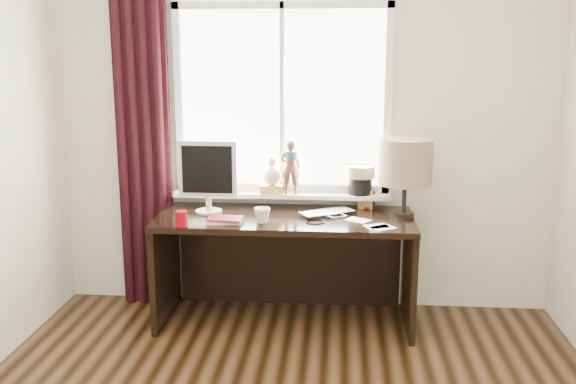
# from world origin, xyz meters

# --- Properties ---
(wall_back) EXTENTS (3.50, 0.00, 2.60)m
(wall_back) POSITION_xyz_m (0.00, 2.00, 1.30)
(wall_back) COLOR beige
(wall_back) RESTS_ON ground
(laptop) EXTENTS (0.43, 0.39, 0.03)m
(laptop) POSITION_xyz_m (0.18, 1.68, 0.76)
(laptop) COLOR silver
(laptop) RESTS_ON desk
(mug) EXTENTS (0.14, 0.14, 0.10)m
(mug) POSITION_xyz_m (-0.23, 1.46, 0.80)
(mug) COLOR white
(mug) RESTS_ON desk
(red_cup) EXTENTS (0.07, 0.07, 0.10)m
(red_cup) POSITION_xyz_m (-0.73, 1.33, 0.80)
(red_cup) COLOR #9B010B
(red_cup) RESTS_ON desk
(window) EXTENTS (1.52, 0.20, 1.40)m
(window) POSITION_xyz_m (-0.13, 1.95, 1.31)
(window) COLOR white
(window) RESTS_ON ground
(curtain) EXTENTS (0.38, 0.09, 2.25)m
(curtain) POSITION_xyz_m (-1.13, 1.91, 1.12)
(curtain) COLOR black
(curtain) RESTS_ON floor
(desk) EXTENTS (1.70, 0.70, 0.75)m
(desk) POSITION_xyz_m (-0.10, 1.73, 0.51)
(desk) COLOR black
(desk) RESTS_ON floor
(monitor) EXTENTS (0.40, 0.18, 0.49)m
(monitor) POSITION_xyz_m (-0.63, 1.69, 1.03)
(monitor) COLOR beige
(monitor) RESTS_ON desk
(notebook_stack) EXTENTS (0.24, 0.18, 0.03)m
(notebook_stack) POSITION_xyz_m (-0.47, 1.45, 0.77)
(notebook_stack) COLOR beige
(notebook_stack) RESTS_ON desk
(brush_holder) EXTENTS (0.09, 0.09, 0.25)m
(brush_holder) POSITION_xyz_m (0.46, 1.91, 0.81)
(brush_holder) COLOR black
(brush_holder) RESTS_ON desk
(icon_frame) EXTENTS (0.10, 0.04, 0.13)m
(icon_frame) POSITION_xyz_m (0.44, 1.88, 0.81)
(icon_frame) COLOR gold
(icon_frame) RESTS_ON desk
(table_lamp) EXTENTS (0.35, 0.35, 0.52)m
(table_lamp) POSITION_xyz_m (0.68, 1.69, 1.11)
(table_lamp) COLOR black
(table_lamp) RESTS_ON desk
(loose_papers) EXTENTS (0.33, 0.34, 0.00)m
(loose_papers) POSITION_xyz_m (0.47, 1.46, 0.75)
(loose_papers) COLOR white
(loose_papers) RESTS_ON desk
(desk_cables) EXTENTS (0.29, 0.43, 0.01)m
(desk_cables) POSITION_xyz_m (0.15, 1.65, 0.75)
(desk_cables) COLOR black
(desk_cables) RESTS_ON desk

